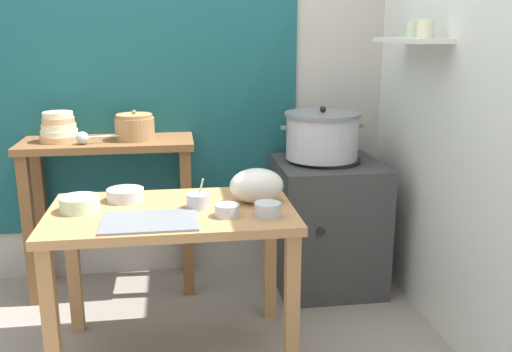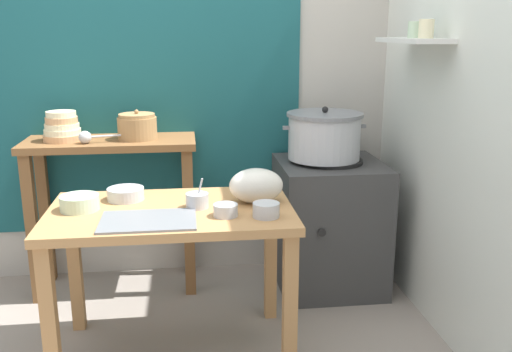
# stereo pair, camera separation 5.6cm
# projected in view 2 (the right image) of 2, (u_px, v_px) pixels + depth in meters

# --- Properties ---
(wall_back) EXTENTS (4.40, 0.12, 2.60)m
(wall_back) POSITION_uv_depth(u_px,v_px,m) (181.00, 64.00, 3.38)
(wall_back) COLOR #B2ADA3
(wall_back) RESTS_ON ground
(wall_right) EXTENTS (0.30, 3.20, 2.60)m
(wall_right) POSITION_uv_depth(u_px,v_px,m) (457.00, 73.00, 2.68)
(wall_right) COLOR silver
(wall_right) RESTS_ON ground
(prep_table) EXTENTS (1.10, 0.66, 0.72)m
(prep_table) POSITION_uv_depth(u_px,v_px,m) (172.00, 232.00, 2.56)
(prep_table) COLOR #B27F4C
(prep_table) RESTS_ON ground
(back_shelf_table) EXTENTS (0.96, 0.40, 0.90)m
(back_shelf_table) POSITION_uv_depth(u_px,v_px,m) (112.00, 177.00, 3.23)
(back_shelf_table) COLOR brown
(back_shelf_table) RESTS_ON ground
(stove_block) EXTENTS (0.60, 0.61, 0.78)m
(stove_block) POSITION_uv_depth(u_px,v_px,m) (329.00, 224.00, 3.33)
(stove_block) COLOR #383838
(stove_block) RESTS_ON ground
(steamer_pot) EXTENTS (0.48, 0.43, 0.30)m
(steamer_pot) POSITION_uv_depth(u_px,v_px,m) (324.00, 136.00, 3.21)
(steamer_pot) COLOR #B7BABF
(steamer_pot) RESTS_ON stove_block
(clay_pot) EXTENTS (0.22, 0.22, 0.17)m
(clay_pot) POSITION_uv_depth(u_px,v_px,m) (137.00, 127.00, 3.18)
(clay_pot) COLOR #A37A4C
(clay_pot) RESTS_ON back_shelf_table
(bowl_stack_enamel) EXTENTS (0.21, 0.21, 0.17)m
(bowl_stack_enamel) POSITION_uv_depth(u_px,v_px,m) (62.00, 128.00, 3.12)
(bowl_stack_enamel) COLOR tan
(bowl_stack_enamel) RESTS_ON back_shelf_table
(ladle) EXTENTS (0.26, 0.09, 0.07)m
(ladle) POSITION_uv_depth(u_px,v_px,m) (87.00, 137.00, 3.06)
(ladle) COLOR #B7BABF
(ladle) RESTS_ON back_shelf_table
(serving_tray) EXTENTS (0.40, 0.28, 0.01)m
(serving_tray) POSITION_uv_depth(u_px,v_px,m) (148.00, 221.00, 2.35)
(serving_tray) COLOR slate
(serving_tray) RESTS_ON prep_table
(plastic_bag) EXTENTS (0.25, 0.18, 0.16)m
(plastic_bag) POSITION_uv_depth(u_px,v_px,m) (256.00, 186.00, 2.60)
(plastic_bag) COLOR silver
(plastic_bag) RESTS_ON prep_table
(prep_bowl_0) EXTENTS (0.10, 0.10, 0.14)m
(prep_bowl_0) POSITION_uv_depth(u_px,v_px,m) (197.00, 200.00, 2.53)
(prep_bowl_0) COLOR #B7BABF
(prep_bowl_0) RESTS_ON prep_table
(prep_bowl_1) EXTENTS (0.17, 0.17, 0.06)m
(prep_bowl_1) POSITION_uv_depth(u_px,v_px,m) (126.00, 193.00, 2.66)
(prep_bowl_1) COLOR #B7BABF
(prep_bowl_1) RESTS_ON prep_table
(prep_bowl_2) EXTENTS (0.17, 0.17, 0.07)m
(prep_bowl_2) POSITION_uv_depth(u_px,v_px,m) (80.00, 202.00, 2.50)
(prep_bowl_2) COLOR #B7D1AD
(prep_bowl_2) RESTS_ON prep_table
(prep_bowl_3) EXTENTS (0.12, 0.12, 0.06)m
(prep_bowl_3) POSITION_uv_depth(u_px,v_px,m) (266.00, 209.00, 2.41)
(prep_bowl_3) COLOR #B7BABF
(prep_bowl_3) RESTS_ON prep_table
(prep_bowl_4) EXTENTS (0.11, 0.11, 0.05)m
(prep_bowl_4) POSITION_uv_depth(u_px,v_px,m) (226.00, 210.00, 2.42)
(prep_bowl_4) COLOR #B7BABF
(prep_bowl_4) RESTS_ON prep_table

